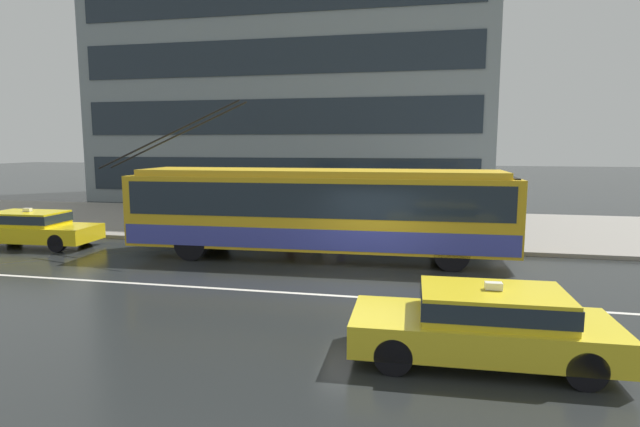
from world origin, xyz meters
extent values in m
plane|color=#232626|center=(0.00, 0.00, 0.00)|extent=(160.00, 160.00, 0.00)
cube|color=gray|center=(0.00, 9.48, 0.07)|extent=(80.00, 10.00, 0.14)
cube|color=silver|center=(0.00, -1.20, 0.00)|extent=(72.00, 0.14, 0.01)
cube|color=gold|center=(-1.99, 2.88, 1.55)|extent=(12.34, 2.81, 2.26)
cube|color=gold|center=(-1.99, 2.88, 2.77)|extent=(11.60, 2.54, 0.20)
cube|color=#1E2833|center=(-1.99, 2.88, 2.00)|extent=(11.85, 2.83, 1.04)
cube|color=#3D45A6|center=(-1.99, 2.88, 0.82)|extent=(12.22, 2.84, 0.63)
cube|color=#1E2833|center=(4.10, 3.06, 2.00)|extent=(0.18, 2.16, 1.13)
cube|color=black|center=(3.95, 3.06, 2.57)|extent=(0.21, 1.87, 0.28)
cylinder|color=black|center=(-6.97, 3.09, 3.97)|extent=(5.06, 0.21, 2.25)
cylinder|color=black|center=(-6.95, 2.39, 3.97)|extent=(5.06, 0.21, 2.25)
cylinder|color=black|center=(2.15, 4.08, 0.52)|extent=(1.05, 0.33, 1.04)
cylinder|color=black|center=(2.22, 1.93, 0.52)|extent=(1.05, 0.33, 1.04)
cylinder|color=black|center=(-5.95, 3.84, 0.52)|extent=(1.05, 0.33, 1.04)
cylinder|color=black|center=(-5.88, 1.69, 0.52)|extent=(1.05, 0.33, 1.04)
cube|color=yellow|center=(-12.49, 2.59, 0.51)|extent=(4.66, 1.90, 0.55)
cube|color=yellow|center=(-12.68, 2.58, 1.02)|extent=(2.54, 1.58, 0.48)
cube|color=#1E2833|center=(-12.68, 2.58, 1.05)|extent=(2.58, 1.60, 0.31)
cube|color=silver|center=(-12.68, 2.58, 1.33)|extent=(0.29, 0.17, 0.12)
cylinder|color=black|center=(-11.00, 3.41, 0.31)|extent=(0.63, 0.22, 0.62)
cylinder|color=black|center=(-10.95, 1.87, 0.31)|extent=(0.63, 0.22, 0.62)
cylinder|color=black|center=(-14.04, 3.31, 0.31)|extent=(0.63, 0.22, 0.62)
cube|color=yellow|center=(2.41, -4.42, 0.51)|extent=(4.40, 1.87, 0.55)
cube|color=yellow|center=(2.59, -4.42, 1.02)|extent=(2.39, 1.57, 0.48)
cube|color=#1E2833|center=(2.59, -4.42, 1.05)|extent=(2.43, 1.59, 0.31)
cube|color=silver|center=(2.59, -4.42, 1.33)|extent=(0.28, 0.17, 0.12)
cylinder|color=black|center=(1.00, -5.24, 0.31)|extent=(0.62, 0.22, 0.62)
cylinder|color=black|center=(0.96, -3.68, 0.31)|extent=(0.62, 0.22, 0.62)
cylinder|color=black|center=(3.87, -5.17, 0.31)|extent=(0.62, 0.22, 0.62)
cylinder|color=black|center=(3.83, -3.61, 0.31)|extent=(0.62, 0.22, 0.62)
cylinder|color=gray|center=(-2.22, 5.68, 1.31)|extent=(0.08, 0.08, 2.33)
cylinder|color=gray|center=(-5.77, 5.68, 1.31)|extent=(0.08, 0.08, 2.33)
cylinder|color=gray|center=(-2.22, 7.24, 1.31)|extent=(0.08, 0.08, 2.33)
cylinder|color=gray|center=(-5.77, 7.24, 1.31)|extent=(0.08, 0.08, 2.33)
cube|color=#99ADB2|center=(-3.99, 7.24, 1.35)|extent=(3.36, 0.04, 1.87)
cube|color=#B2B2B7|center=(-3.99, 6.46, 2.51)|extent=(3.84, 1.86, 0.08)
cube|color=brown|center=(-3.99, 6.85, 0.59)|extent=(2.48, 0.36, 0.08)
cylinder|color=black|center=(-3.88, 6.56, 0.54)|extent=(0.14, 0.14, 0.80)
cylinder|color=black|center=(-3.94, 6.41, 0.54)|extent=(0.14, 0.14, 0.80)
cylinder|color=maroon|center=(-3.91, 6.49, 1.22)|extent=(0.47, 0.47, 0.57)
sphere|color=tan|center=(-3.91, 6.49, 1.62)|extent=(0.22, 0.22, 0.22)
cone|color=gold|center=(-3.87, 6.60, 1.91)|extent=(1.44, 1.44, 0.28)
cylinder|color=#333333|center=(-3.87, 6.60, 1.40)|extent=(0.02, 0.02, 0.74)
cylinder|color=navy|center=(-1.68, 6.24, 0.59)|extent=(0.14, 0.14, 0.89)
cylinder|color=navy|center=(-1.79, 6.35, 0.59)|extent=(0.14, 0.14, 0.89)
cylinder|color=maroon|center=(-1.74, 6.29, 1.35)|extent=(0.51, 0.51, 0.63)
sphere|color=#DE8D84|center=(-1.74, 6.29, 1.77)|extent=(0.22, 0.22, 0.22)
cone|color=black|center=(-1.82, 6.38, 2.06)|extent=(1.61, 1.61, 0.31)
cylinder|color=#333333|center=(-1.82, 6.38, 1.52)|extent=(0.02, 0.02, 0.78)
cylinder|color=black|center=(1.76, 6.18, 0.55)|extent=(0.14, 0.14, 0.82)
cylinder|color=black|center=(1.72, 6.03, 0.55)|extent=(0.14, 0.14, 0.82)
cylinder|color=maroon|center=(1.74, 6.10, 1.25)|extent=(0.43, 0.43, 0.57)
sphere|color=tan|center=(1.74, 6.10, 1.65)|extent=(0.22, 0.22, 0.22)
cone|color=gold|center=(1.71, 5.99, 1.94)|extent=(1.39, 1.39, 0.28)
cylinder|color=#333333|center=(1.71, 5.99, 1.43)|extent=(0.02, 0.02, 0.75)
cylinder|color=#485348|center=(-2.66, 5.76, 0.57)|extent=(0.14, 0.14, 0.85)
cylinder|color=#485348|center=(-2.51, 5.82, 0.57)|extent=(0.14, 0.14, 0.85)
cylinder|color=#4B415D|center=(-2.58, 5.79, 1.31)|extent=(0.47, 0.47, 0.64)
sphere|color=tan|center=(-2.58, 5.79, 1.73)|extent=(0.20, 0.20, 0.20)
cone|color=#D12B6D|center=(-2.47, 5.84, 2.01)|extent=(1.28, 1.28, 0.25)
cylinder|color=#333333|center=(-2.47, 5.84, 1.50)|extent=(0.02, 0.02, 0.76)
cube|color=gray|center=(-7.57, 21.36, 10.24)|extent=(25.32, 10.68, 20.48)
cube|color=#1E2833|center=(-7.57, 15.99, 1.88)|extent=(23.80, 0.06, 2.05)
cube|color=#1E2833|center=(-7.57, 15.99, 5.29)|extent=(23.80, 0.06, 2.05)
cube|color=#1E2833|center=(-7.57, 15.99, 8.71)|extent=(23.80, 0.06, 2.05)
camera|label=1|loc=(1.45, -13.09, 3.67)|focal=28.58mm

